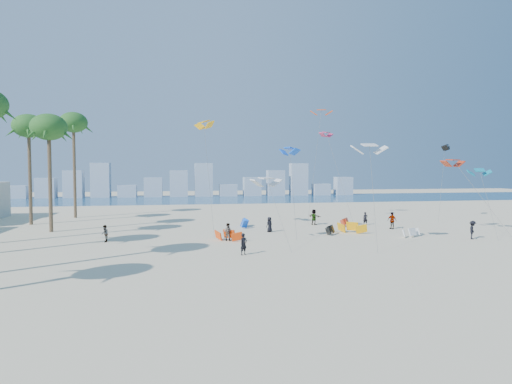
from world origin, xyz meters
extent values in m
plane|color=beige|center=(0.00, 0.00, 0.00)|extent=(220.00, 220.00, 0.00)
plane|color=navy|center=(0.00, 72.00, 0.01)|extent=(220.00, 220.00, 0.00)
imported|color=black|center=(0.38, 6.92, 0.86)|extent=(0.75, 0.69, 1.72)
imported|color=gray|center=(-0.10, 13.90, 0.84)|extent=(1.03, 0.99, 1.68)
imported|color=black|center=(4.98, 18.75, 0.81)|extent=(0.95, 0.88, 1.63)
imported|color=gray|center=(19.21, 18.63, 0.96)|extent=(0.96, 1.21, 1.92)
imported|color=black|center=(23.40, 10.57, 0.90)|extent=(1.27, 1.31, 1.80)
imported|color=gray|center=(11.59, 23.68, 0.95)|extent=(1.49, 1.76, 1.91)
imported|color=black|center=(17.75, 22.47, 0.79)|extent=(0.62, 0.45, 1.58)
imported|color=gray|center=(-11.48, 15.10, 0.80)|extent=(0.65, 0.81, 1.60)
cylinder|color=#595959|center=(3.87, 9.91, 2.98)|extent=(0.99, 5.59, 5.98)
cylinder|color=#595959|center=(6.66, 15.25, 4.50)|extent=(0.63, 5.06, 9.01)
cylinder|color=#595959|center=(25.71, 12.36, 3.90)|extent=(3.02, 5.40, 7.81)
cylinder|color=#595959|center=(-1.59, 18.23, 5.99)|extent=(0.69, 5.56, 11.99)
cylinder|color=#595959|center=(15.05, 24.18, 5.80)|extent=(1.50, 5.98, 11.60)
cylinder|color=#595959|center=(25.86, 11.58, 3.36)|extent=(1.35, 4.59, 6.73)
cylinder|color=#595959|center=(12.88, 27.48, 7.41)|extent=(2.94, 3.69, 14.82)
cylinder|color=#595959|center=(29.15, 24.30, 4.97)|extent=(2.19, 2.21, 9.95)
cylinder|color=#595959|center=(11.35, 7.01, 4.44)|extent=(0.48, 2.83, 8.89)
cylinder|color=brown|center=(-18.34, 23.00, 5.66)|extent=(0.40, 0.40, 11.32)
ellipsoid|color=#205D22|center=(-18.34, 23.00, 11.32)|extent=(3.80, 3.80, 2.85)
cylinder|color=brown|center=(-22.59, 30.00, 6.03)|extent=(0.40, 0.40, 12.07)
ellipsoid|color=#205D22|center=(-22.59, 30.00, 12.07)|extent=(3.80, 3.80, 2.85)
cylinder|color=brown|center=(-19.04, 37.00, 6.66)|extent=(0.40, 0.40, 13.33)
ellipsoid|color=#205D22|center=(-19.04, 37.00, 13.33)|extent=(3.80, 3.80, 2.85)
cube|color=#9EADBF|center=(-42.00, 82.00, 1.50)|extent=(4.40, 3.00, 3.00)
cube|color=#9EADBF|center=(-35.80, 82.00, 2.40)|extent=(4.40, 3.00, 4.80)
cube|color=#9EADBF|center=(-29.60, 82.00, 3.30)|extent=(4.40, 3.00, 6.60)
cube|color=#9EADBF|center=(-23.40, 82.00, 4.20)|extent=(4.40, 3.00, 8.40)
cube|color=#9EADBF|center=(-17.20, 82.00, 1.50)|extent=(4.40, 3.00, 3.00)
cube|color=#9EADBF|center=(-11.00, 82.00, 2.40)|extent=(4.40, 3.00, 4.80)
cube|color=#9EADBF|center=(-4.80, 82.00, 3.30)|extent=(4.40, 3.00, 6.60)
cube|color=#9EADBF|center=(1.40, 82.00, 4.20)|extent=(4.40, 3.00, 8.40)
cube|color=#9EADBF|center=(7.60, 82.00, 1.50)|extent=(4.40, 3.00, 3.00)
cube|color=#9EADBF|center=(13.80, 82.00, 2.40)|extent=(4.40, 3.00, 4.80)
cube|color=#9EADBF|center=(20.00, 82.00, 3.30)|extent=(4.40, 3.00, 6.60)
cube|color=#9EADBF|center=(26.20, 82.00, 4.20)|extent=(4.40, 3.00, 8.40)
cube|color=#9EADBF|center=(32.40, 82.00, 1.50)|extent=(4.40, 3.00, 3.00)
cube|color=#9EADBF|center=(38.60, 82.00, 2.40)|extent=(4.40, 3.00, 4.80)
camera|label=1|loc=(-4.56, -26.16, 6.74)|focal=29.93mm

